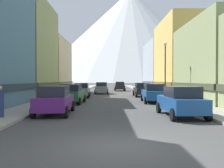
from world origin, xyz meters
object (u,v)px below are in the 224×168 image
(car_left_0, at_px, (55,100))
(streetlamp_right, at_px, (165,62))
(potted_plant_2, at_px, (178,93))
(car_right_0, at_px, (181,101))
(pedestrian_0, at_px, (0,103))
(car_right_2, at_px, (142,90))
(car_right_1, at_px, (153,93))
(potted_plant_0, at_px, (197,99))
(car_left_2, at_px, (81,90))
(car_left_1, at_px, (72,94))
(car_driving_0, at_px, (120,86))
(car_driving_1, at_px, (102,88))

(car_left_0, bearing_deg, streetlamp_right, 47.39)
(potted_plant_2, distance_m, streetlamp_right, 3.88)
(car_right_0, distance_m, pedestrian_0, 10.11)
(car_right_2, bearing_deg, car_right_1, -90.01)
(potted_plant_0, distance_m, streetlamp_right, 5.95)
(car_left_2, distance_m, streetlamp_right, 10.73)
(car_left_1, xyz_separation_m, car_left_2, (-0.00, 7.62, 0.00))
(car_driving_0, relative_size, pedestrian_0, 2.61)
(car_right_1, bearing_deg, car_right_0, -89.98)
(potted_plant_2, height_order, streetlamp_right, streetlamp_right)
(car_right_2, height_order, potted_plant_0, car_right_2)
(car_right_1, xyz_separation_m, car_driving_1, (-5.40, 14.80, 0.00))
(car_left_2, bearing_deg, car_left_1, -90.00)
(potted_plant_0, bearing_deg, car_right_0, -116.33)
(car_right_0, distance_m, streetlamp_right, 11.55)
(car_right_2, bearing_deg, potted_plant_2, -57.85)
(pedestrian_0, bearing_deg, car_driving_0, 77.28)
(car_driving_0, height_order, potted_plant_0, car_driving_0)
(car_right_0, xyz_separation_m, streetlamp_right, (1.55, 11.02, 3.09))
(car_left_1, distance_m, streetlamp_right, 10.10)
(car_right_0, xyz_separation_m, car_driving_1, (-5.40, 23.88, 0.00))
(car_driving_1, distance_m, streetlamp_right, 14.94)
(car_right_2, relative_size, pedestrian_0, 2.61)
(car_driving_0, bearing_deg, car_left_2, -106.70)
(car_left_0, distance_m, car_left_2, 14.61)
(car_left_2, height_order, potted_plant_0, car_left_2)
(car_left_1, height_order, car_right_0, same)
(car_left_1, bearing_deg, car_left_2, 90.00)
(car_left_2, relative_size, car_driving_1, 1.01)
(pedestrian_0, relative_size, streetlamp_right, 0.29)
(car_driving_0, xyz_separation_m, potted_plant_2, (5.40, -21.47, -0.21))
(car_right_0, distance_m, potted_plant_2, 12.64)
(car_right_2, xyz_separation_m, car_driving_1, (-5.40, 6.56, 0.00))
(car_left_1, distance_m, potted_plant_2, 11.58)
(car_right_0, bearing_deg, streetlamp_right, 82.00)
(car_right_0, distance_m, potted_plant_0, 7.22)
(car_left_0, relative_size, car_right_0, 1.00)
(car_right_1, bearing_deg, car_left_2, 139.00)
(car_driving_1, bearing_deg, car_left_0, -95.51)
(car_right_1, bearing_deg, car_left_1, -172.37)
(car_left_0, relative_size, pedestrian_0, 2.64)
(car_left_2, bearing_deg, potted_plant_2, -17.77)
(potted_plant_2, bearing_deg, car_left_0, -134.08)
(car_right_1, bearing_deg, car_driving_0, 95.10)
(car_left_2, height_order, car_driving_1, same)
(car_left_0, height_order, potted_plant_0, car_left_0)
(car_right_0, bearing_deg, car_driving_0, 93.74)
(car_driving_1, xyz_separation_m, potted_plant_2, (8.60, -11.65, -0.21))
(car_right_1, xyz_separation_m, potted_plant_0, (3.20, -2.62, -0.37))
(car_right_2, bearing_deg, streetlamp_right, -76.17)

